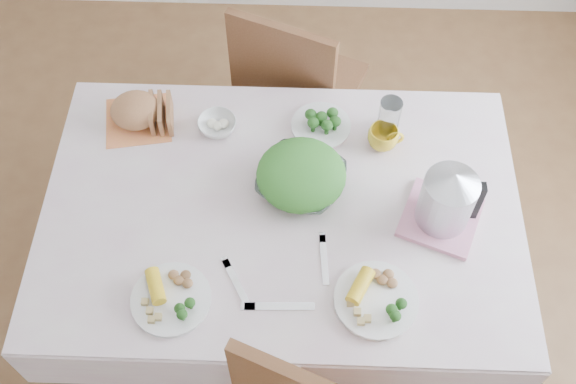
{
  "coord_description": "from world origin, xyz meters",
  "views": [
    {
      "loc": [
        0.06,
        -1.12,
        2.55
      ],
      "look_at": [
        0.02,
        0.02,
        0.82
      ],
      "focal_mm": 42.0,
      "sensor_mm": 36.0,
      "label": 1
    }
  ],
  "objects_px": {
    "chair_far": "(301,87)",
    "dinner_plate_left": "(171,299)",
    "yellow_mug": "(383,138)",
    "dinner_plate_right": "(376,300)",
    "electric_kettle": "(447,198)",
    "dining_table": "(282,264)",
    "salad_bowl": "(301,180)"
  },
  "relations": [
    {
      "from": "chair_far",
      "to": "dinner_plate_right",
      "type": "distance_m",
      "value": 1.15
    },
    {
      "from": "chair_far",
      "to": "dinner_plate_left",
      "type": "height_order",
      "value": "chair_far"
    },
    {
      "from": "dinner_plate_left",
      "to": "electric_kettle",
      "type": "height_order",
      "value": "electric_kettle"
    },
    {
      "from": "dinner_plate_left",
      "to": "electric_kettle",
      "type": "xyz_separation_m",
      "value": [
        0.79,
        0.3,
        0.11
      ]
    },
    {
      "from": "chair_far",
      "to": "yellow_mug",
      "type": "xyz_separation_m",
      "value": [
        0.27,
        -0.52,
        0.34
      ]
    },
    {
      "from": "dinner_plate_left",
      "to": "electric_kettle",
      "type": "relative_size",
      "value": 1.02
    },
    {
      "from": "electric_kettle",
      "to": "yellow_mug",
      "type": "bearing_deg",
      "value": 139.27
    },
    {
      "from": "dining_table",
      "to": "dinner_plate_left",
      "type": "bearing_deg",
      "value": -132.66
    },
    {
      "from": "dinner_plate_left",
      "to": "dinner_plate_right",
      "type": "bearing_deg",
      "value": 1.76
    },
    {
      "from": "dining_table",
      "to": "dinner_plate_left",
      "type": "xyz_separation_m",
      "value": [
        -0.3,
        -0.33,
        0.4
      ]
    },
    {
      "from": "dinner_plate_right",
      "to": "yellow_mug",
      "type": "height_order",
      "value": "yellow_mug"
    },
    {
      "from": "yellow_mug",
      "to": "dinner_plate_left",
      "type": "bearing_deg",
      "value": -136.99
    },
    {
      "from": "chair_far",
      "to": "salad_bowl",
      "type": "height_order",
      "value": "chair_far"
    },
    {
      "from": "dinner_plate_left",
      "to": "yellow_mug",
      "type": "distance_m",
      "value": 0.86
    },
    {
      "from": "chair_far",
      "to": "dinner_plate_right",
      "type": "xyz_separation_m",
      "value": [
        0.23,
        -1.09,
        0.31
      ]
    },
    {
      "from": "dinner_plate_right",
      "to": "electric_kettle",
      "type": "xyz_separation_m",
      "value": [
        0.21,
        0.28,
        0.11
      ]
    },
    {
      "from": "salad_bowl",
      "to": "yellow_mug",
      "type": "bearing_deg",
      "value": 33.37
    },
    {
      "from": "chair_far",
      "to": "salad_bowl",
      "type": "distance_m",
      "value": 0.77
    },
    {
      "from": "dinner_plate_right",
      "to": "dining_table",
      "type": "bearing_deg",
      "value": 132.36
    },
    {
      "from": "yellow_mug",
      "to": "chair_far",
      "type": "bearing_deg",
      "value": 117.83
    },
    {
      "from": "dining_table",
      "to": "salad_bowl",
      "type": "height_order",
      "value": "salad_bowl"
    },
    {
      "from": "dining_table",
      "to": "yellow_mug",
      "type": "relative_size",
      "value": 13.76
    },
    {
      "from": "chair_far",
      "to": "yellow_mug",
      "type": "height_order",
      "value": "chair_far"
    },
    {
      "from": "chair_far",
      "to": "yellow_mug",
      "type": "relative_size",
      "value": 9.44
    },
    {
      "from": "dining_table",
      "to": "dinner_plate_left",
      "type": "height_order",
      "value": "dinner_plate_left"
    },
    {
      "from": "dining_table",
      "to": "chair_far",
      "type": "xyz_separation_m",
      "value": [
        0.05,
        0.78,
        0.09
      ]
    },
    {
      "from": "dinner_plate_left",
      "to": "dinner_plate_right",
      "type": "distance_m",
      "value": 0.59
    },
    {
      "from": "dining_table",
      "to": "dinner_plate_left",
      "type": "relative_size",
      "value": 6.04
    },
    {
      "from": "chair_far",
      "to": "yellow_mug",
      "type": "bearing_deg",
      "value": 139.79
    },
    {
      "from": "dinner_plate_right",
      "to": "yellow_mug",
      "type": "relative_size",
      "value": 2.41
    },
    {
      "from": "chair_far",
      "to": "dinner_plate_right",
      "type": "relative_size",
      "value": 3.92
    },
    {
      "from": "chair_far",
      "to": "dinner_plate_left",
      "type": "bearing_deg",
      "value": 94.26
    }
  ]
}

